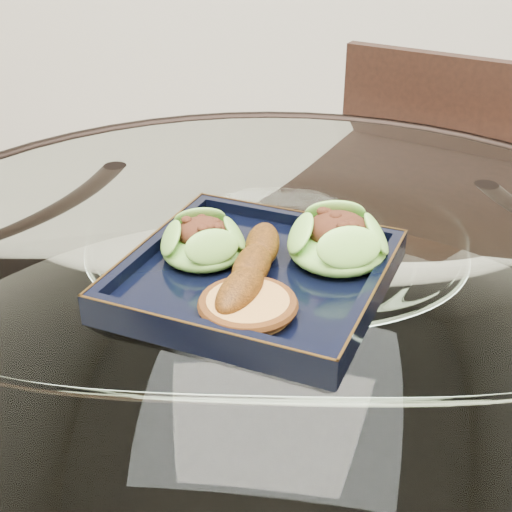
# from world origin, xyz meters

# --- Properties ---
(dining_table) EXTENTS (1.13, 1.13, 0.77)m
(dining_table) POSITION_xyz_m (-0.00, -0.00, 0.60)
(dining_table) COLOR white
(dining_table) RESTS_ON ground
(dining_chair) EXTENTS (0.50, 0.50, 0.87)m
(dining_chair) POSITION_xyz_m (0.19, 0.50, 0.49)
(dining_chair) COLOR black
(dining_chair) RESTS_ON ground
(navy_plate) EXTENTS (0.33, 0.33, 0.02)m
(navy_plate) POSITION_xyz_m (-0.02, -0.05, 0.77)
(navy_plate) COLOR black
(navy_plate) RESTS_ON dining_table
(lettuce_wrap_left) EXTENTS (0.10, 0.10, 0.03)m
(lettuce_wrap_left) POSITION_xyz_m (-0.08, -0.03, 0.80)
(lettuce_wrap_left) COLOR #50982C
(lettuce_wrap_left) RESTS_ON navy_plate
(lettuce_wrap_right) EXTENTS (0.13, 0.13, 0.04)m
(lettuce_wrap_right) POSITION_xyz_m (0.07, -0.01, 0.80)
(lettuce_wrap_right) COLOR #5FB033
(lettuce_wrap_right) RESTS_ON navy_plate
(roasted_plantain) EXTENTS (0.06, 0.18, 0.03)m
(roasted_plantain) POSITION_xyz_m (-0.02, -0.07, 0.80)
(roasted_plantain) COLOR #6A370B
(roasted_plantain) RESTS_ON navy_plate
(crumb_patty) EXTENTS (0.11, 0.11, 0.02)m
(crumb_patty) POSITION_xyz_m (-0.01, -0.13, 0.79)
(crumb_patty) COLOR #CB8F43
(crumb_patty) RESTS_ON navy_plate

